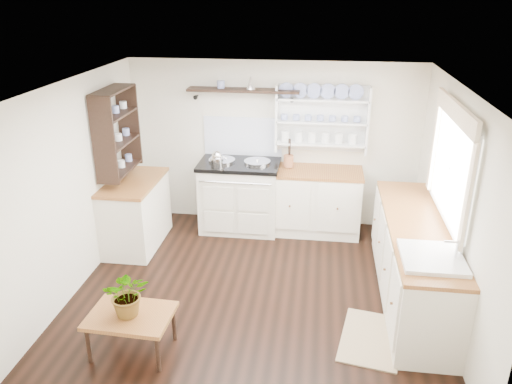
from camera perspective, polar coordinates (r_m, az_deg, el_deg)
floor at (r=5.76m, az=-0.08°, el=-11.14°), size 4.00×3.80×0.01m
wall_back at (r=7.00m, az=2.02°, el=5.46°), size 4.00×0.02×2.30m
wall_right at (r=5.35m, az=21.66°, el=-1.61°), size 0.02×3.80×2.30m
wall_left at (r=5.81m, az=-20.01°, el=0.51°), size 0.02×3.80×2.30m
ceiling at (r=4.89m, az=-0.09°, el=11.98°), size 4.00×3.80×0.01m
window at (r=5.33m, az=21.41°, el=3.14°), size 0.08×1.55×1.22m
aga_cooker at (r=6.96m, az=-1.85°, el=-0.32°), size 1.10×0.76×1.01m
back_cabinets at (r=6.92m, az=6.64°, el=-0.95°), size 1.27×0.63×0.90m
right_cabinets at (r=5.67m, az=17.50°, el=-7.45°), size 0.62×2.43×0.90m
belfast_sink at (r=4.87m, az=19.29°, el=-8.31°), size 0.55×0.60×0.45m
left_cabinets at (r=6.71m, az=-13.58°, el=-2.24°), size 0.62×1.13×0.90m
plate_rack at (r=6.82m, az=7.53°, el=8.38°), size 1.20×0.22×0.90m
high_shelf at (r=6.74m, az=-1.45°, el=11.48°), size 1.50×0.29×0.16m
left_shelving at (r=6.40m, az=-15.63°, el=6.76°), size 0.28×0.80×1.05m
kettle at (r=6.71m, az=-4.43°, el=3.72°), size 0.19×0.19×0.23m
utensil_crock at (r=6.82m, az=3.73°, el=3.57°), size 0.14×0.14×0.16m
center_table at (r=4.86m, az=-14.14°, el=-13.81°), size 0.78×0.57×0.41m
potted_plant at (r=4.71m, az=-14.44°, el=-11.17°), size 0.48×0.45×0.44m
floor_rug at (r=5.19m, az=12.95°, el=-15.99°), size 0.69×0.93×0.02m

